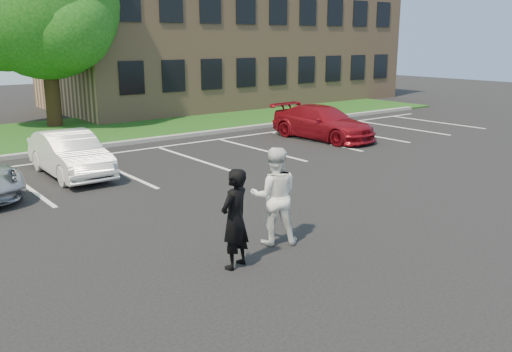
% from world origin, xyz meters
% --- Properties ---
extents(ground_plane, '(90.00, 90.00, 0.00)m').
position_xyz_m(ground_plane, '(0.00, 0.00, 0.00)').
color(ground_plane, black).
rests_on(ground_plane, ground).
extents(curb, '(40.00, 0.30, 0.15)m').
position_xyz_m(curb, '(0.00, 12.00, 0.07)').
color(curb, gray).
rests_on(curb, ground).
extents(grass_strip, '(44.00, 8.00, 0.08)m').
position_xyz_m(grass_strip, '(0.00, 16.00, 0.04)').
color(grass_strip, '#144A0E').
rests_on(grass_strip, ground).
extents(stall_lines, '(34.00, 5.36, 0.01)m').
position_xyz_m(stall_lines, '(1.40, 8.95, 0.01)').
color(stall_lines, silver).
rests_on(stall_lines, ground).
extents(office_building, '(22.40, 10.40, 8.30)m').
position_xyz_m(office_building, '(14.00, 21.99, 4.16)').
color(office_building, '#9E7B5C').
rests_on(office_building, ground).
extents(tree, '(7.80, 7.20, 8.80)m').
position_xyz_m(tree, '(1.41, 18.21, 5.35)').
color(tree, black).
rests_on(tree, ground).
extents(man_black_suit, '(0.78, 0.64, 1.83)m').
position_xyz_m(man_black_suit, '(-1.39, -0.18, 0.92)').
color(man_black_suit, black).
rests_on(man_black_suit, ground).
extents(man_white_shirt, '(1.21, 1.14, 1.97)m').
position_xyz_m(man_white_shirt, '(-0.07, 0.32, 0.99)').
color(man_white_shirt, white).
rests_on(man_white_shirt, ground).
extents(car_white_sedan, '(1.44, 4.04, 1.33)m').
position_xyz_m(car_white_sedan, '(-1.35, 8.36, 0.66)').
color(car_white_sedan, white).
rests_on(car_white_sedan, ground).
extents(car_red_compact, '(2.24, 4.82, 1.36)m').
position_xyz_m(car_red_compact, '(9.02, 8.14, 0.68)').
color(car_red_compact, maroon).
rests_on(car_red_compact, ground).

